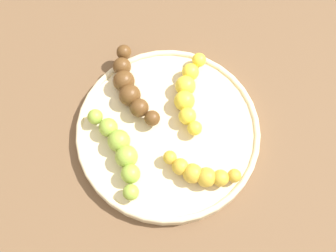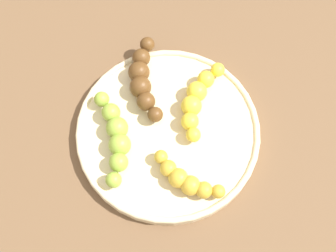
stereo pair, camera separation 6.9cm
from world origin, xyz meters
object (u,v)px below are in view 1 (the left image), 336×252
(banana_green, at_px, (120,150))
(banana_spotted, at_px, (200,173))
(fruit_bowl, at_px, (168,132))
(banana_overripe, at_px, (130,87))
(banana_yellow, at_px, (188,94))

(banana_green, distance_m, banana_spotted, 0.12)
(fruit_bowl, height_order, banana_overripe, banana_overripe)
(banana_overripe, bearing_deg, banana_spotted, 105.46)
(banana_green, relative_size, banana_spotted, 1.18)
(fruit_bowl, distance_m, banana_yellow, 0.07)
(fruit_bowl, xyz_separation_m, banana_overripe, (-0.06, 0.06, 0.02))
(fruit_bowl, height_order, banana_spotted, banana_spotted)
(banana_overripe, relative_size, banana_spotted, 1.18)
(banana_green, bearing_deg, banana_yellow, 15.67)
(banana_overripe, height_order, banana_green, same)
(banana_overripe, bearing_deg, fruit_bowl, 109.89)
(banana_yellow, relative_size, banana_spotted, 1.25)
(banana_spotted, bearing_deg, banana_overripe, -125.79)
(fruit_bowl, distance_m, banana_green, 0.09)
(banana_yellow, height_order, banana_spotted, banana_yellow)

